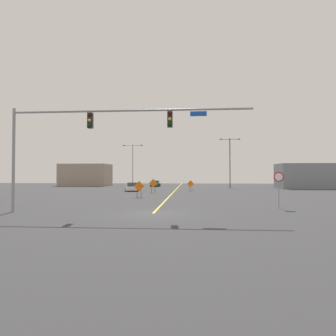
{
  "coord_description": "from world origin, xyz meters",
  "views": [
    {
      "loc": [
        2.46,
        -18.93,
        2.59
      ],
      "look_at": [
        -0.28,
        16.56,
        3.44
      ],
      "focal_mm": 30.44,
      "sensor_mm": 36.0,
      "label": 1
    }
  ],
  "objects": [
    {
      "name": "roadside_building_east",
      "position": [
        24.73,
        36.97,
        2.35
      ],
      "size": [
        10.86,
        5.75,
        4.7
      ],
      "color": "gray",
      "rests_on": "ground"
    },
    {
      "name": "road_centre_stripe",
      "position": [
        0.0,
        36.87,
        0.0
      ],
      "size": [
        0.16,
        73.73,
        0.01
      ],
      "color": "yellow",
      "rests_on": "ground"
    },
    {
      "name": "street_lamp_near_right",
      "position": [
        10.15,
        36.44,
        5.6
      ],
      "size": [
        3.91,
        0.24,
        9.59
      ],
      "color": "black",
      "rests_on": "ground"
    },
    {
      "name": "car_white_approaching",
      "position": [
        -6.55,
        25.93,
        0.62
      ],
      "size": [
        2.14,
        3.9,
        1.36
      ],
      "color": "white",
      "rests_on": "ground"
    },
    {
      "name": "construction_sign_left_lane",
      "position": [
        -3.36,
        13.38,
        1.17
      ],
      "size": [
        1.22,
        0.12,
        1.88
      ],
      "color": "orange",
      "rests_on": "ground"
    },
    {
      "name": "ground",
      "position": [
        0.0,
        0.0,
        0.0
      ],
      "size": [
        132.72,
        132.72,
        0.0
      ],
      "primitive_type": "plane",
      "color": "#38383A"
    },
    {
      "name": "construction_sign_right_lane",
      "position": [
        2.56,
        25.98,
        1.08
      ],
      "size": [
        1.09,
        0.29,
        1.73
      ],
      "color": "orange",
      "rests_on": "ground"
    },
    {
      "name": "roadside_building_west",
      "position": [
        -22.33,
        47.23,
        2.56
      ],
      "size": [
        11.05,
        7.12,
        5.12
      ],
      "color": "gray",
      "rests_on": "ground"
    },
    {
      "name": "construction_sign_median_near",
      "position": [
        -2.85,
        22.04,
        1.27
      ],
      "size": [
        1.26,
        0.15,
        2.0
      ],
      "color": "orange",
      "rests_on": "ground"
    },
    {
      "name": "car_green_passing",
      "position": [
        -5.16,
        43.7,
        0.62
      ],
      "size": [
        2.06,
        4.38,
        1.31
      ],
      "color": "#196B38",
      "rests_on": "ground"
    },
    {
      "name": "stop_sign",
      "position": [
        9.29,
        3.6,
        1.97
      ],
      "size": [
        0.76,
        0.07,
        2.81
      ],
      "color": "gray",
      "rests_on": "ground"
    },
    {
      "name": "traffic_signal_assembly",
      "position": [
        -4.15,
        -0.01,
        5.68
      ],
      "size": [
        16.53,
        0.44,
        7.24
      ],
      "color": "gray",
      "rests_on": "ground"
    },
    {
      "name": "street_lamp_far_right",
      "position": [
        -9.66,
        40.66,
        5.32
      ],
      "size": [
        4.25,
        0.24,
        8.98
      ],
      "color": "gray",
      "rests_on": "ground"
    }
  ]
}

